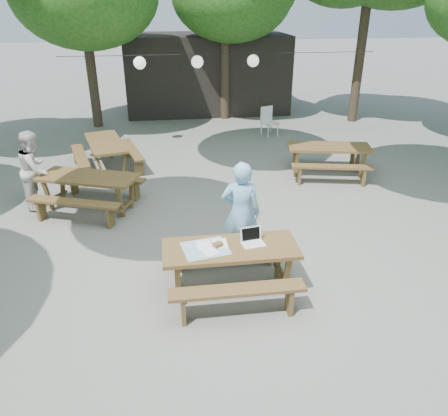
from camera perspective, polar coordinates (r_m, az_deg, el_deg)
name	(u,v)px	position (r m, az deg, el deg)	size (l,w,h in m)	color
ground	(238,242)	(8.03, 1.86, -4.52)	(80.00, 80.00, 0.00)	#61615C
pavilion	(207,73)	(17.60, -2.28, 17.23)	(6.00, 3.00, 2.80)	black
main_picnic_table	(230,268)	(6.64, 0.83, -7.79)	(2.00, 1.58, 0.75)	brown
picnic_table_nw	(90,192)	(9.53, -17.11, 2.01)	(2.32, 2.13, 0.75)	brown
picnic_table_ne	(328,160)	(11.25, 13.41, 6.13)	(2.18, 1.93, 0.75)	brown
picnic_table_far_w	(107,155)	(11.69, -15.07, 6.70)	(2.01, 2.24, 0.75)	brown
woman	(241,213)	(7.13, 2.19, -0.65)	(0.64, 0.42, 1.76)	#7FBAE7
second_person	(35,169)	(9.92, -23.45, 4.64)	(0.80, 0.62, 1.64)	silver
plastic_chair	(269,127)	(14.37, 5.92, 10.45)	(0.58, 0.58, 0.90)	white
laptop	(252,239)	(6.52, 3.69, -4.11)	(0.37, 0.31, 0.24)	white
tabletop_clutter	(208,248)	(6.41, -2.08, -5.19)	(0.74, 0.66, 0.08)	teal
paper_lanterns	(198,62)	(12.97, -3.44, 18.54)	(9.00, 0.34, 0.38)	black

